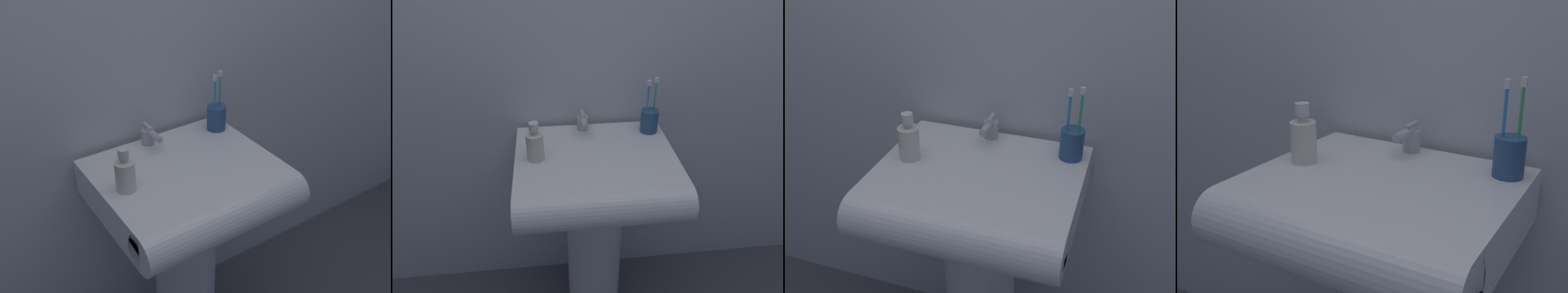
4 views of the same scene
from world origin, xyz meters
The scene contains 6 objects.
wall_back centered at (0.00, 0.26, 1.20)m, with size 5.00×0.05×2.40m, color silver.
sink_pedestal centered at (0.00, 0.00, 0.34)m, with size 0.22×0.22×0.69m, color white.
sink_basin centered at (0.00, -0.05, 0.75)m, with size 0.56×0.50×0.12m.
faucet centered at (-0.03, 0.17, 0.85)m, with size 0.04×0.11×0.07m.
toothbrush_cup centered at (0.23, 0.14, 0.86)m, with size 0.07×0.07×0.22m.
soap_bottle centered at (-0.21, -0.01, 0.87)m, with size 0.06×0.06×0.14m.
Camera 1 is at (-0.68, -1.09, 1.67)m, focal length 45.00 mm.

